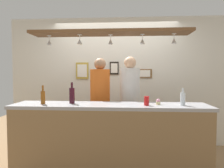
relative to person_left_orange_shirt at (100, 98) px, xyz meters
name	(u,v)px	position (x,y,z in m)	size (l,w,h in m)	color
ground_plane	(112,166)	(0.23, -0.36, -1.04)	(8.00, 8.00, 0.00)	olive
back_wall	(115,81)	(0.23, 0.74, 0.26)	(4.40, 0.06, 2.60)	silver
bar_counter	(109,132)	(0.23, -0.87, -0.34)	(2.70, 0.55, 1.04)	#99999E
overhead_glass_rack	(110,33)	(0.23, -0.66, 0.98)	(2.20, 0.36, 0.04)	brown
hanging_wineglass_far_left	(49,42)	(-0.65, -0.62, 0.87)	(0.07, 0.07, 0.13)	silver
hanging_wineglass_left	(80,41)	(-0.20, -0.67, 0.87)	(0.07, 0.07, 0.13)	silver
hanging_wineglass_center_left	(110,41)	(0.23, -0.63, 0.87)	(0.07, 0.07, 0.13)	silver
hanging_wineglass_center	(142,41)	(0.67, -0.63, 0.87)	(0.07, 0.07, 0.13)	silver
hanging_wineglass_center_right	(174,40)	(1.10, -0.65, 0.87)	(0.07, 0.07, 0.13)	silver
person_left_orange_shirt	(100,98)	(0.00, 0.00, 0.00)	(0.34, 0.34, 1.72)	#2D334C
person_middle_white_patterned_shirt	(130,97)	(0.52, 0.00, 0.02)	(0.34, 0.34, 1.75)	#2D334C
bottle_wine_dark_red	(72,95)	(-0.31, -0.68, 0.11)	(0.08, 0.08, 0.30)	#380F19
bottle_soda_clear	(183,98)	(1.21, -0.75, 0.09)	(0.06, 0.06, 0.23)	silver
bottle_beer_amber_tall	(43,97)	(-0.70, -0.77, 0.09)	(0.06, 0.06, 0.26)	brown
drink_can	(147,101)	(0.73, -0.79, 0.06)	(0.07, 0.07, 0.12)	red
cupcake	(158,102)	(0.89, -0.70, 0.03)	(0.06, 0.06, 0.08)	beige
picture_frame_lower_pair	(144,73)	(0.82, 0.69, 0.42)	(0.30, 0.02, 0.18)	brown
picture_frame_caricature	(82,71)	(-0.46, 0.69, 0.47)	(0.26, 0.02, 0.34)	#B29338
picture_frame_crest	(114,68)	(0.20, 0.69, 0.53)	(0.18, 0.02, 0.26)	black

